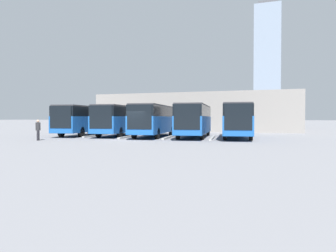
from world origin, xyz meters
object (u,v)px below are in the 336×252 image
Objects in this scene: bus_1 at (194,119)px; bus_0 at (237,119)px; bus_3 at (121,119)px; bus_4 at (86,119)px; bus_2 at (154,119)px; pedestrian at (38,129)px.

bus_0 is at bearing 176.62° from bus_1.
bus_3 is 1.00× the size of bus_4.
pedestrian is (7.35, 8.38, -0.84)m from bus_2.
bus_2 reaches higher than pedestrian.
bus_2 is (8.29, 0.72, 0.00)m from bus_0.
bus_0 is 1.00× the size of bus_4.
pedestrian is (-0.94, 8.58, -0.84)m from bus_4.
bus_0 is at bearing 172.43° from bus_3.
bus_3 and bus_4 have the same top height.
bus_2 is 1.00× the size of bus_3.
bus_3 reaches higher than pedestrian.
bus_1 reaches higher than pedestrian.
bus_2 and bus_4 have the same top height.
bus_4 is (8.29, -0.19, 0.00)m from bus_2.
bus_3 is (8.29, -0.20, 0.00)m from bus_1.
bus_1 is at bearing 172.49° from bus_4.
bus_3 is 4.16m from bus_4.
bus_1 and bus_4 have the same top height.
bus_2 is at bearing -3.25° from bus_1.
bus_4 is 6.28× the size of pedestrian.
bus_0 and bus_2 have the same top height.
bus_1 is 8.29m from bus_3.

